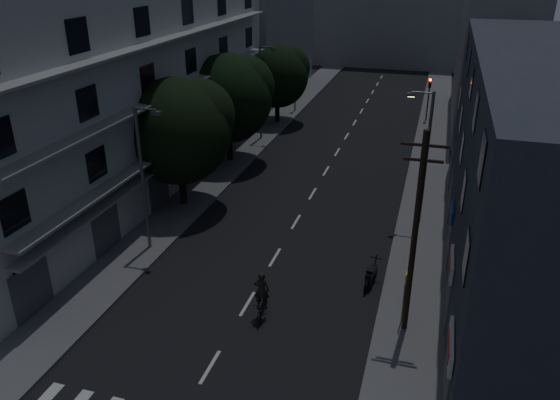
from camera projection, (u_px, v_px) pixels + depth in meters
The scene contains 21 objects.
ground at pixel (327, 169), 41.94m from camera, with size 160.00×160.00×0.00m, color black.
sidewalk_left at pixel (236, 158), 43.83m from camera, with size 3.00×90.00×0.15m, color #565659.
sidewalk_right at pixel (428, 178), 39.99m from camera, with size 3.00×90.00×0.15m, color #565659.
lane_markings at pixel (342, 144), 47.40m from camera, with size 0.15×60.50×0.01m.
building_left at pixel (132, 88), 36.00m from camera, with size 7.00×36.00×14.00m.
building_right at pixel (524, 166), 26.99m from camera, with size 6.19×28.00×11.00m.
building_far_left at pixel (268, 22), 61.81m from camera, with size 6.00×20.00×16.00m, color slate.
building_far_right at pixel (493, 54), 51.05m from camera, with size 6.00×20.00×13.00m, color slate.
building_far_end at pixel (392, 30), 79.21m from camera, with size 24.00×8.00×10.00m, color slate.
tree_near at pixel (179, 127), 33.74m from camera, with size 6.68×6.68×8.24m.
tree_mid at pixel (229, 95), 41.27m from camera, with size 6.73×6.73×8.28m.
tree_far at pixel (278, 74), 51.50m from camera, with size 5.88×5.88×7.28m.
traffic_signal_far_right at pixel (429, 90), 52.34m from camera, with size 0.28×0.37×4.10m.
traffic_signal_far_left at pixel (295, 82), 55.62m from camera, with size 0.28×0.37×4.10m.
street_lamp_left_near at pixel (144, 173), 28.64m from camera, with size 1.51×0.25×8.00m.
street_lamp_right at pixel (425, 152), 31.59m from camera, with size 1.51×0.25×8.00m.
street_lamp_left_far at pixel (262, 88), 46.61m from camera, with size 1.51×0.25×8.00m.
utility_pole at pixel (415, 232), 21.94m from camera, with size 1.80×0.24×9.00m.
bus_stop_sign at pixel (405, 289), 23.54m from camera, with size 0.06×0.35×2.52m.
motorcycle at pixel (371, 276), 27.01m from camera, with size 0.65×2.13×1.37m.
cyclist at pixel (262, 302), 24.53m from camera, with size 0.94×1.95×2.37m.
Camera 1 is at (7.50, -13.65, 15.11)m, focal length 35.00 mm.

